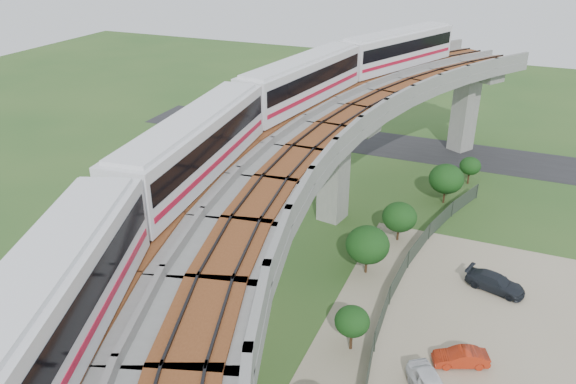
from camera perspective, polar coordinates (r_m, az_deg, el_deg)
name	(u,v)px	position (r m, az deg, el deg)	size (l,w,h in m)	color
ground	(275,277)	(41.49, -1.34, -8.67)	(160.00, 160.00, 0.00)	#295020
dirt_lot	(470,344)	(37.44, 17.99, -14.48)	(18.00, 26.00, 0.04)	gray
asphalt_road	(378,143)	(67.05, 9.09, 4.91)	(60.00, 8.00, 0.03)	#232326
viaduct	(328,172)	(35.87, 4.14, 2.03)	(19.58, 73.98, 11.40)	#99968E
metro_train	(281,114)	(36.35, -0.69, 7.91)	(10.81, 61.34, 3.64)	silver
fence	(409,300)	(38.83, 12.17, -10.68)	(3.87, 38.73, 1.50)	#2D382D
tree_0	(470,166)	(57.85, 18.03, 2.53)	(2.06, 2.06, 2.78)	#382314
tree_1	(446,179)	(52.97, 15.79, 1.30)	(3.16, 3.16, 3.76)	#382314
tree_2	(399,217)	(45.83, 11.26, -2.51)	(2.79, 2.79, 3.33)	#382314
tree_3	(368,245)	(41.11, 8.08, -5.33)	(3.20, 3.20, 3.76)	#382314
tree_4	(352,321)	(34.31, 6.54, -12.93)	(2.12, 2.12, 2.99)	#382314
car_red	(461,357)	(35.49, 17.14, -15.75)	(1.12, 3.21, 1.06)	#A2250F
car_dark	(495,282)	(42.42, 20.31, -8.61)	(1.66, 4.08, 1.18)	black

